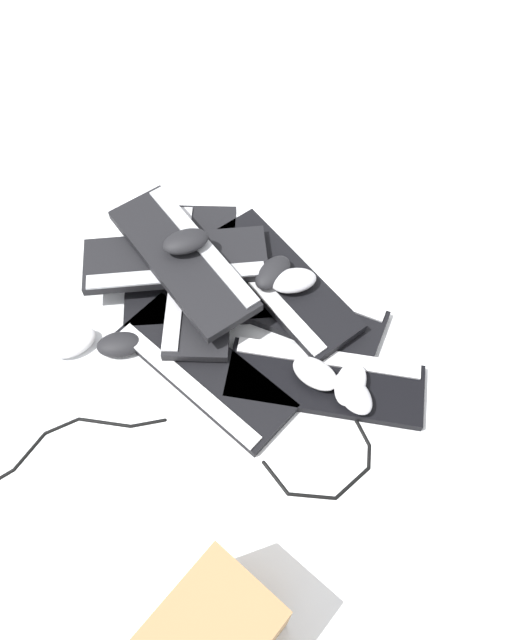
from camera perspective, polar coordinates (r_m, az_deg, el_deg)
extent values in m
plane|color=white|center=(1.52, 0.38, 0.83)|extent=(3.20, 3.20, 0.00)
cube|color=black|center=(1.42, 6.31, -5.73)|extent=(0.46, 0.33, 0.02)
cube|color=silver|center=(1.43, 6.62, -3.46)|extent=(0.39, 0.22, 0.01)
cube|color=black|center=(1.51, 3.44, 1.07)|extent=(0.46, 0.24, 0.02)
cube|color=silver|center=(1.52, 4.24, 3.02)|extent=(0.42, 0.13, 0.01)
cube|color=black|center=(1.53, -3.72, 2.11)|extent=(0.44, 0.40, 0.02)
cube|color=silver|center=(1.54, -3.82, 4.16)|extent=(0.35, 0.29, 0.01)
cube|color=black|center=(1.43, -4.69, -4.54)|extent=(0.45, 0.20, 0.02)
cube|color=silver|center=(1.40, -6.35, -5.79)|extent=(0.42, 0.09, 0.01)
cube|color=black|center=(1.52, -4.99, 3.80)|extent=(0.37, 0.45, 0.02)
cube|color=silver|center=(1.52, -7.16, 4.15)|extent=(0.26, 0.37, 0.01)
cube|color=black|center=(1.51, 2.41, 3.53)|extent=(0.46, 0.27, 0.02)
cube|color=silver|center=(1.48, 0.73, 2.77)|extent=(0.41, 0.16, 0.01)
cube|color=black|center=(1.52, -7.34, 5.48)|extent=(0.43, 0.40, 0.02)
cube|color=#B2B5BA|center=(1.48, -7.34, 4.07)|extent=(0.34, 0.30, 0.01)
cube|color=black|center=(1.49, -6.74, 5.56)|extent=(0.46, 0.28, 0.02)
cube|color=#B2B5BA|center=(1.49, -4.98, 6.94)|extent=(0.41, 0.17, 0.01)
ellipsoid|color=#B7B7BC|center=(1.38, 8.85, -6.64)|extent=(0.13, 0.10, 0.04)
ellipsoid|color=silver|center=(1.51, -16.31, -2.00)|extent=(0.10, 0.13, 0.04)
ellipsoid|color=black|center=(1.48, 1.54, 4.36)|extent=(0.07, 0.11, 0.04)
ellipsoid|color=silver|center=(1.39, 5.43, -4.89)|extent=(0.11, 0.07, 0.04)
ellipsoid|color=#B7B7BC|center=(1.47, 3.44, 3.62)|extent=(0.12, 0.13, 0.04)
ellipsoid|color=black|center=(1.48, -12.28, -2.18)|extent=(0.12, 0.12, 0.04)
ellipsoid|color=silver|center=(1.39, 8.63, -5.77)|extent=(0.09, 0.12, 0.04)
ellipsoid|color=black|center=(1.47, -6.45, 7.15)|extent=(0.12, 0.13, 0.04)
cylinder|color=black|center=(1.34, 1.82, -14.19)|extent=(0.08, 0.03, 0.01)
cylinder|color=black|center=(1.34, 5.14, -15.71)|extent=(0.09, 0.06, 0.01)
cylinder|color=black|center=(1.36, 8.82, -14.47)|extent=(0.03, 0.10, 0.01)
cylinder|color=black|center=(1.38, 10.32, -12.15)|extent=(0.03, 0.05, 0.01)
cylinder|color=black|center=(1.40, 9.28, -9.21)|extent=(0.10, 0.07, 0.01)
cylinder|color=black|center=(1.44, 9.16, -5.68)|extent=(0.02, 0.10, 0.01)
cylinder|color=black|center=(1.48, 9.88, -2.99)|extent=(0.05, 0.06, 0.01)
sphere|color=black|center=(1.35, 0.70, -12.83)|extent=(0.01, 0.01, 0.01)
sphere|color=black|center=(1.34, 2.96, -15.56)|extent=(0.01, 0.01, 0.01)
sphere|color=black|center=(1.34, 7.31, -15.83)|extent=(0.01, 0.01, 0.01)
sphere|color=black|center=(1.37, 10.29, -13.14)|extent=(0.01, 0.01, 0.01)
sphere|color=black|center=(1.39, 10.35, -11.17)|extent=(0.01, 0.01, 0.01)
sphere|color=black|center=(1.42, 8.24, -7.28)|extent=(0.01, 0.01, 0.01)
sphere|color=black|center=(1.46, 10.04, -4.12)|extent=(0.01, 0.01, 0.01)
sphere|color=black|center=(1.49, 9.73, -1.88)|extent=(0.01, 0.01, 0.01)
cylinder|color=black|center=(1.40, -9.87, -9.23)|extent=(0.06, 0.06, 0.01)
cylinder|color=black|center=(1.42, -13.69, -9.06)|extent=(0.11, 0.06, 0.01)
cylinder|color=black|center=(1.44, -17.35, -9.20)|extent=(0.04, 0.07, 0.01)
cylinder|color=black|center=(1.44, -20.03, -11.18)|extent=(0.01, 0.10, 0.01)
sphere|color=black|center=(1.40, -8.33, -8.99)|extent=(0.01, 0.01, 0.01)
sphere|color=black|center=(1.41, -11.40, -9.46)|extent=(0.01, 0.01, 0.01)
sphere|color=black|center=(1.44, -15.92, -8.65)|extent=(0.01, 0.01, 0.01)
sphere|color=black|center=(1.45, -18.77, -9.75)|extent=(0.01, 0.01, 0.01)
sphere|color=black|center=(1.44, -21.30, -12.60)|extent=(0.01, 0.01, 0.01)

